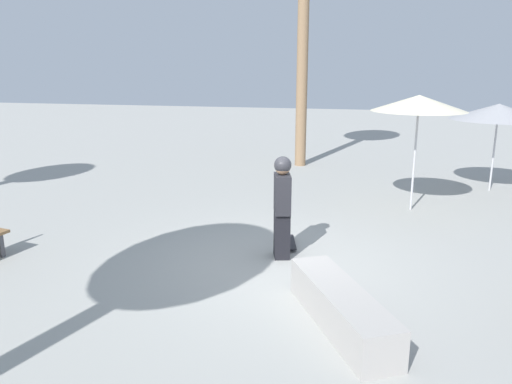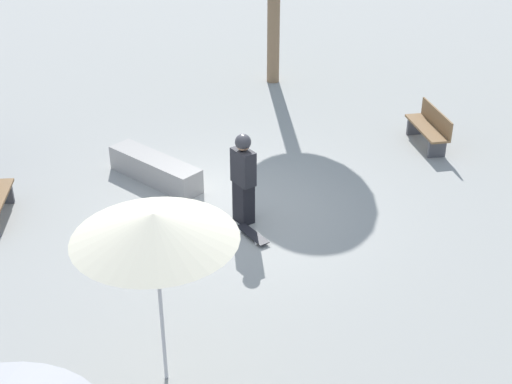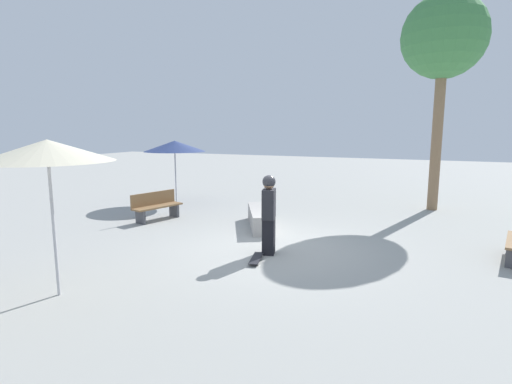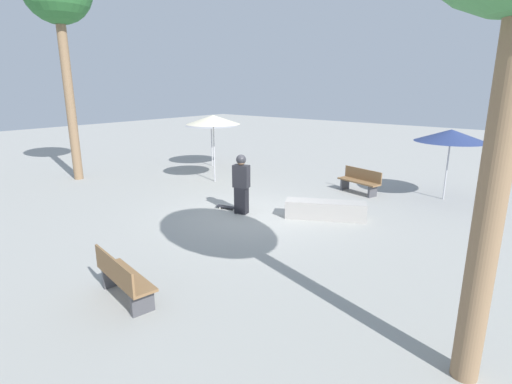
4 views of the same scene
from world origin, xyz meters
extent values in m
plane|color=#9E9E99|center=(0.00, 0.00, 0.00)|extent=(60.00, 60.00, 0.00)
cube|color=black|center=(-0.34, 0.00, 0.40)|extent=(0.42, 0.35, 0.80)
cube|color=#232328|center=(-0.34, 0.00, 1.13)|extent=(0.52, 0.37, 0.66)
sphere|color=tan|center=(-0.34, 0.00, 1.59)|extent=(0.26, 0.26, 0.26)
sphere|color=#2D2D33|center=(-0.34, 0.00, 1.62)|extent=(0.29, 0.29, 0.29)
cube|color=black|center=(-0.93, 0.05, 0.06)|extent=(0.82, 0.38, 0.02)
cylinder|color=silver|center=(-1.15, -0.09, 0.03)|extent=(0.06, 0.04, 0.05)
cylinder|color=silver|center=(-1.19, 0.07, 0.03)|extent=(0.06, 0.04, 0.05)
cylinder|color=silver|center=(-0.66, 0.02, 0.03)|extent=(0.06, 0.04, 0.05)
cylinder|color=silver|center=(-0.70, 0.19, 0.03)|extent=(0.06, 0.04, 0.05)
cube|color=#A8A39E|center=(1.84, 1.15, 0.26)|extent=(2.26, 1.55, 0.51)
cylinder|color=#B7B7BC|center=(-3.85, 2.39, 1.24)|extent=(0.05, 0.05, 2.48)
cone|color=beige|center=(-3.85, 2.39, 2.42)|extent=(2.07, 2.07, 0.35)
cylinder|color=#B7B7BC|center=(-6.17, 4.55, 1.07)|extent=(0.05, 0.05, 2.13)
cone|color=#99999E|center=(-6.17, 4.55, 2.07)|extent=(2.38, 2.38, 0.40)
cylinder|color=#896B4C|center=(-8.45, -0.81, 3.36)|extent=(0.35, 0.35, 6.71)
camera|label=1|loc=(7.68, 1.38, 3.25)|focal=35.00mm
camera|label=2|loc=(-11.09, 3.83, 6.90)|focal=50.00mm
camera|label=3|loc=(-8.33, -3.20, 2.77)|focal=28.00mm
camera|label=4|loc=(7.17, -8.51, 3.71)|focal=28.00mm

